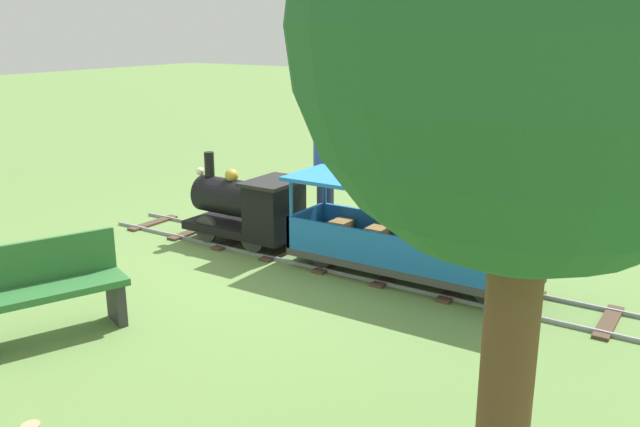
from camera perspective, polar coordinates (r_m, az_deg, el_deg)
The scene contains 7 objects.
ground_plane at distance 7.61m, azimuth -1.13°, elevation -3.79°, with size 60.00×60.00×0.00m, color #608442.
track at distance 7.41m, azimuth 1.30°, elevation -4.20°, with size 0.77×6.40×0.04m.
locomotive at distance 7.93m, azimuth -6.09°, elevation 0.59°, with size 0.73×1.45×1.04m.
passenger_car at distance 6.88m, azimuth 7.73°, elevation -2.39°, with size 0.83×2.70×0.97m.
conductor_person at distance 8.26m, azimuth 0.47°, elevation 4.66°, with size 0.30×0.30×1.62m.
park_bench at distance 6.07m, azimuth -22.45°, elevation -6.06°, with size 1.35×0.86×0.82m.
oak_tree_near at distance 2.93m, azimuth 17.99°, elevation 14.63°, with size 2.06×2.06×3.58m.
Camera 1 is at (-5.94, -4.01, 2.55)m, focal length 37.46 mm.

